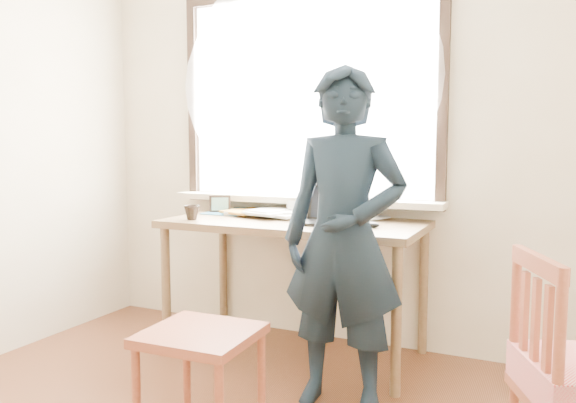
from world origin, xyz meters
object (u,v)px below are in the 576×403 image
at_px(laptop, 333,214).
at_px(mug_dark, 192,213).
at_px(work_chair, 201,347).
at_px(person, 344,239).
at_px(desk, 295,234).
at_px(mug_white, 297,208).

height_order(laptop, mug_dark, laptop).
relative_size(work_chair, person, 0.29).
xyz_separation_m(desk, work_chair, (0.04, -1.08, -0.34)).
height_order(laptop, mug_white, laptop).
relative_size(mug_dark, work_chair, 0.20).
bearing_deg(desk, laptop, -7.22).
distance_m(mug_dark, person, 1.12).
xyz_separation_m(desk, mug_dark, (-0.58, -0.25, 0.13)).
xyz_separation_m(mug_white, work_chair, (0.12, -1.29, -0.48)).
height_order(desk, mug_white, mug_white).
bearing_deg(work_chair, mug_dark, 126.52).
bearing_deg(laptop, work_chair, -101.79).
bearing_deg(desk, person, -46.60).
relative_size(mug_white, mug_dark, 1.35).
xyz_separation_m(work_chair, person, (0.47, 0.55, 0.43)).
height_order(mug_white, person, person).
bearing_deg(person, desk, 131.31).
bearing_deg(mug_dark, laptop, 14.28).
bearing_deg(person, laptop, 114.18).
height_order(mug_dark, work_chair, mug_dark).
xyz_separation_m(desk, person, (0.51, -0.53, 0.09)).
distance_m(desk, laptop, 0.29).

